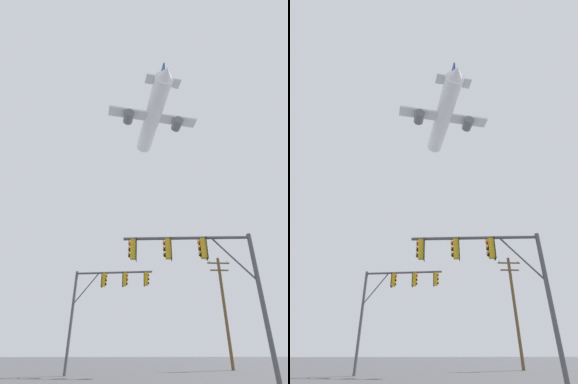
# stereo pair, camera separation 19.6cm
# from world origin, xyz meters

# --- Properties ---
(signal_pole_near) EXTENTS (6.00, 0.85, 6.15)m
(signal_pole_near) POSITION_xyz_m (3.06, 7.27, 4.77)
(signal_pole_near) COLOR #4C4C51
(signal_pole_near) RESTS_ON ground
(signal_pole_far) EXTENTS (5.76, 1.15, 6.60)m
(signal_pole_far) POSITION_xyz_m (-1.92, 16.01, 5.09)
(signal_pole_far) COLOR #4C4C51
(signal_pole_far) RESTS_ON ground
(utility_pole) EXTENTS (2.20, 0.28, 9.40)m
(utility_pole) POSITION_xyz_m (8.70, 21.51, 5.00)
(utility_pole) COLOR brown
(utility_pole) RESTS_ON ground
(airplane) EXTENTS (19.60, 25.38, 6.91)m
(airplane) POSITION_xyz_m (4.18, 38.33, 46.21)
(airplane) COLOR white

